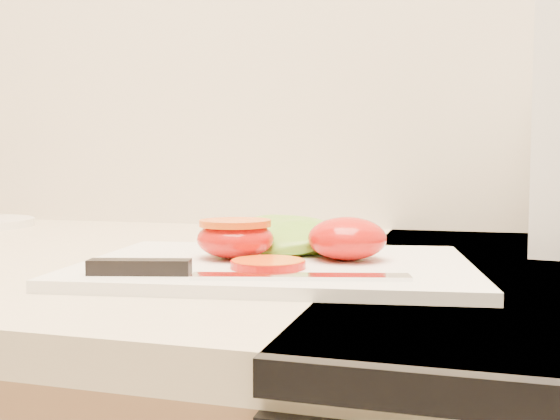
# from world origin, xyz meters

# --- Properties ---
(cutting_board) EXTENTS (0.37, 0.29, 0.01)m
(cutting_board) POSITION_xyz_m (0.11, 1.59, 0.94)
(cutting_board) COLOR white
(cutting_board) RESTS_ON counter
(tomato_half_dome) EXTENTS (0.07, 0.07, 0.04)m
(tomato_half_dome) POSITION_xyz_m (0.17, 1.61, 0.96)
(tomato_half_dome) COLOR red
(tomato_half_dome) RESTS_ON cutting_board
(tomato_half_cut) EXTENTS (0.07, 0.07, 0.04)m
(tomato_half_cut) POSITION_xyz_m (0.07, 1.59, 0.96)
(tomato_half_cut) COLOR red
(tomato_half_cut) RESTS_ON cutting_board
(tomato_slice_0) EXTENTS (0.06, 0.06, 0.01)m
(tomato_slice_0) POSITION_xyz_m (0.11, 1.55, 0.94)
(tomato_slice_0) COLOR orange
(tomato_slice_0) RESTS_ON cutting_board
(lettuce_leaf_0) EXTENTS (0.18, 0.16, 0.03)m
(lettuce_leaf_0) POSITION_xyz_m (0.09, 1.66, 0.95)
(lettuce_leaf_0) COLOR #80AE2E
(lettuce_leaf_0) RESTS_ON cutting_board
(lettuce_leaf_1) EXTENTS (0.14, 0.14, 0.03)m
(lettuce_leaf_1) POSITION_xyz_m (0.13, 1.67, 0.95)
(lettuce_leaf_1) COLOR #80AE2E
(lettuce_leaf_1) RESTS_ON cutting_board
(knife) EXTENTS (0.25, 0.07, 0.01)m
(knife) POSITION_xyz_m (0.08, 1.49, 0.94)
(knife) COLOR silver
(knife) RESTS_ON cutting_board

